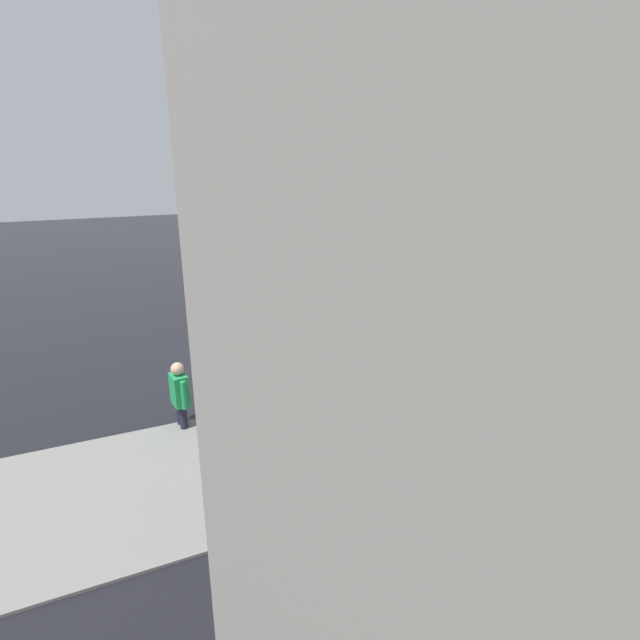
% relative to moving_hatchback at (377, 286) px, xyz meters
% --- Properties ---
extents(ground_plane, '(60.00, 60.00, 0.00)m').
position_rel_moving_hatchback_xyz_m(ground_plane, '(1.09, 0.94, -1.03)').
color(ground_plane, black).
extents(kerb_strip, '(24.00, 3.20, 0.04)m').
position_rel_moving_hatchback_xyz_m(kerb_strip, '(1.09, 5.14, -1.01)').
color(kerb_strip, slate).
rests_on(kerb_strip, ground).
extents(moving_hatchback, '(4.24, 2.85, 2.06)m').
position_rel_moving_hatchback_xyz_m(moving_hatchback, '(0.00, 0.00, 0.00)').
color(moving_hatchback, red).
rests_on(moving_hatchback, ground).
extents(delivery_truck, '(5.72, 3.29, 2.60)m').
position_rel_moving_hatchback_xyz_m(delivery_truck, '(-7.45, 2.09, 0.35)').
color(delivery_truck, black).
rests_on(delivery_truck, ground).
extents(fire_hydrant, '(0.42, 0.31, 0.80)m').
position_rel_moving_hatchback_xyz_m(fire_hydrant, '(5.17, 3.57, -0.63)').
color(fire_hydrant, '#197A2D').
rests_on(fire_hydrant, ground).
extents(pedestrian, '(0.29, 0.57, 1.22)m').
position_rel_moving_hatchback_xyz_m(pedestrian, '(5.99, 3.69, -0.34)').
color(pedestrian, '#1E8C4C').
rests_on(pedestrian, ground).
extents(metal_railing, '(10.70, 0.04, 1.05)m').
position_rel_moving_hatchback_xyz_m(metal_railing, '(-0.02, 6.96, -0.30)').
color(metal_railing, '#B7BABF').
rests_on(metal_railing, ground).
extents(sign_post, '(0.07, 0.44, 2.40)m').
position_rel_moving_hatchback_xyz_m(sign_post, '(5.29, 4.97, 0.55)').
color(sign_post, '#4C4C51').
rests_on(sign_post, ground).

